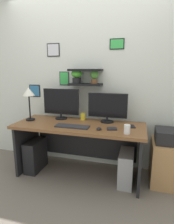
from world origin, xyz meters
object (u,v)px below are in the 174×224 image
Objects in this scene: printer at (171,136)px; drawer_cabinet at (168,163)px; computer_tower_right at (126,168)px; monitor_left at (61,103)px; cell_phone at (132,126)px; keyboard at (72,126)px; monitor_right at (107,107)px; pen_cup at (83,116)px; computer_mouse at (99,129)px; computer_tower_left at (36,155)px; desk_lamp at (29,95)px; scissors_tray at (112,129)px; desk at (80,137)px; water_cup at (127,129)px.

drawer_cabinet is at bearing 0.00° from printer.
computer_tower_right is at bearing -162.99° from printer.
cell_phone is (1.04, -0.14, -0.23)m from monitor_left.
monitor_right is at bearing 42.68° from keyboard.
keyboard is 1.35m from drawer_cabinet.
monitor_left is 1.44× the size of printer.
monitor_right is 1.26× the size of computer_tower_right.
computer_tower_right is at bearing -13.66° from monitor_left.
pen_cup is at bearing 3.32° from monitor_left.
computer_tower_left is at bearing 172.83° from computer_mouse.
desk_lamp reaches higher than scissors_tray.
computer_tower_right is (1.40, -0.04, -0.91)m from desk_lamp.
printer is at bearing 17.01° from computer_tower_right.
desk_lamp is (-0.75, -0.05, 0.58)m from desk.
scissors_tray is at bearing 18.48° from computer_mouse.
scissors_tray is at bearing 150.69° from water_cup.
cell_phone is 0.55m from computer_tower_right.
computer_tower_right is (0.31, -0.24, -0.75)m from monitor_right.
water_cup is at bearing -54.91° from monitor_right.
monitor_left is 0.70m from monitor_right.
monitor_left is at bearing 156.53° from water_cup.
pen_cup reaches higher than computer_tower_right.
scissors_tray is at bearing -155.95° from computer_tower_right.
cell_phone is 0.31× the size of computer_tower_left.
computer_tower_left is at bearing -174.64° from drawer_cabinet.
monitor_right is 0.84m from computer_tower_right.
water_cup is 0.29× the size of printer.
cell_phone is 0.68m from drawer_cabinet.
drawer_cabinet is at bearing 3.72° from desk_lamp.
computer_mouse is (0.66, -0.38, -0.22)m from monitor_left.
drawer_cabinet is (1.20, -0.10, -0.52)m from pen_cup.
computer_mouse is 0.16× the size of drawer_cabinet.
computer_mouse is at bearing -9.21° from desk_lamp.
computer_tower_left is (-1.33, 0.18, -0.58)m from water_cup.
monitor_left reaches higher than computer_tower_left.
water_cup reaches higher than computer_tower_right.
computer_mouse is 0.90× the size of pen_cup.
monitor_left is 6.10× the size of computer_mouse.
scissors_tray is (0.46, -0.17, 0.22)m from desk.
pen_cup is at bearing 158.54° from computer_tower_right.
monitor_right is 1.44× the size of printer.
cell_phone is 0.37× the size of printer.
cell_phone reaches higher than drawer_cabinet.
drawer_cabinet is at bearing 3.84° from desk.
computer_tower_right is (-0.53, -0.16, -0.43)m from printer.
desk is 0.30m from keyboard.
computer_mouse is 0.82× the size of water_cup.
monitor_right is (0.70, -0.00, -0.02)m from monitor_left.
keyboard is 0.81m from desk_lamp.
computer_tower_left is at bearing 170.78° from cell_phone.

